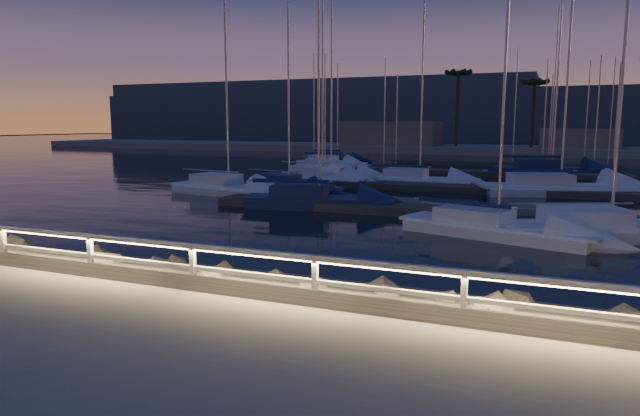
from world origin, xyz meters
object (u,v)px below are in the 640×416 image
Objects in this scene: sailboat_e at (320,177)px; sailboat_g at (417,179)px; sailboat_a at (287,186)px; sailboat_c at (605,227)px; sailboat_i at (324,166)px; sailboat_k at (549,169)px; sailboat_m at (336,158)px; sailboat_d at (492,226)px; sailboat_l at (556,187)px; sailboat_f at (315,199)px; sailboat_b at (226,187)px; sailboat_n at (329,163)px; sailboat_j at (328,175)px; guard_rail at (269,264)px.

sailboat_g is at bearing 23.20° from sailboat_e.
sailboat_a is at bearing -76.64° from sailboat_e.
sailboat_c reaches higher than sailboat_g.
sailboat_k reaches higher than sailboat_i.
sailboat_m is at bearing 118.94° from sailboat_a.
sailboat_l reaches higher than sailboat_d.
sailboat_d is 0.98× the size of sailboat_f.
sailboat_i is at bearing 103.82° from sailboat_b.
sailboat_k is at bearing 52.75° from sailboat_e.
sailboat_c is at bearing -36.96° from sailboat_n.
sailboat_l reaches higher than sailboat_k.
sailboat_l reaches higher than sailboat_i.
sailboat_b is at bearing -176.77° from sailboat_l.
sailboat_j is at bearing 96.87° from sailboat_f.
sailboat_g is (-10.82, 15.53, -0.01)m from sailboat_c.
sailboat_i is at bearing 107.71° from sailboat_c.
sailboat_l is (2.18, 14.70, 0.07)m from sailboat_d.
sailboat_n is at bearing 105.72° from sailboat_b.
sailboat_f is 1.21× the size of sailboat_m.
sailboat_k is 20.12m from sailboat_n.
sailboat_f is 12.89m from sailboat_g.
sailboat_i is 19.40m from sailboat_k.
guard_rail is 3.40× the size of sailboat_e.
sailboat_b reaches higher than sailboat_m.
sailboat_c reaches higher than sailboat_d.
sailboat_n is at bearing 104.81° from sailboat_c.
sailboat_k is at bearing 31.40° from sailboat_i.
sailboat_a is 0.91× the size of sailboat_f.
sailboat_d is at bearing 74.47° from guard_rail.
sailboat_e reaches higher than sailboat_a.
guard_rail is 3.69× the size of sailboat_a.
sailboat_j is at bearing -53.93° from sailboat_n.
sailboat_j reaches higher than sailboat_e.
sailboat_e is 20.51m from sailboat_k.
sailboat_j reaches higher than sailboat_m.
sailboat_a is 6.32m from sailboat_f.
sailboat_m is at bearing 100.44° from sailboat_j.
sailboat_a is at bearing -178.39° from sailboat_l.
guard_rail is 3.35× the size of sailboat_j.
sailboat_e is 1.04× the size of sailboat_n.
sailboat_b is 0.82× the size of sailboat_l.
sailboat_a is 1.10× the size of sailboat_m.
sailboat_g is at bearing 129.22° from sailboat_d.
sailboat_e is at bearing 159.45° from sailboat_l.
sailboat_b is at bearing 124.16° from guard_rail.
sailboat_k is 1.46× the size of sailboat_m.
sailboat_e is (-13.53, 15.17, 0.06)m from sailboat_d.
sailboat_m is at bearing 117.06° from sailboat_l.
guard_rail is at bearing -73.15° from sailboat_m.
sailboat_k reaches higher than sailboat_a.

